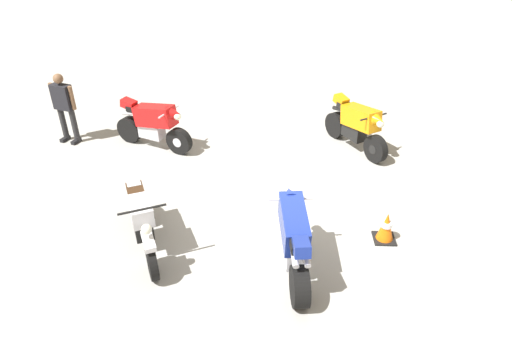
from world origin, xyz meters
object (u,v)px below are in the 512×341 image
at_px(motorcycle_blue_sportbike, 294,238).
at_px(traffic_cone, 386,227).
at_px(motorcycle_orange_sportbike, 357,125).
at_px(motorcycle_red_sportbike, 153,123).
at_px(person_in_black_shirt, 64,104).
at_px(motorcycle_silver_cruiser, 142,220).

distance_m(motorcycle_blue_sportbike, traffic_cone, 1.76).
bearing_deg(motorcycle_orange_sportbike, motorcycle_red_sportbike, -119.74).
bearing_deg(motorcycle_red_sportbike, traffic_cone, -10.19).
bearing_deg(person_in_black_shirt, motorcycle_orange_sportbike, 108.29).
bearing_deg(motorcycle_orange_sportbike, traffic_cone, -30.50).
height_order(motorcycle_red_sportbike, traffic_cone, motorcycle_red_sportbike).
distance_m(motorcycle_blue_sportbike, motorcycle_silver_cruiser, 2.43).
bearing_deg(motorcycle_blue_sportbike, motorcycle_silver_cruiser, 73.80).
distance_m(motorcycle_blue_sportbike, person_in_black_shirt, 6.46).
bearing_deg(person_in_black_shirt, traffic_cone, 82.73).
relative_size(motorcycle_blue_sportbike, motorcycle_red_sportbike, 1.05).
height_order(motorcycle_orange_sportbike, motorcycle_red_sportbike, same).
height_order(motorcycle_blue_sportbike, traffic_cone, motorcycle_blue_sportbike).
height_order(motorcycle_blue_sportbike, person_in_black_shirt, person_in_black_shirt).
distance_m(motorcycle_orange_sportbike, traffic_cone, 3.20).
bearing_deg(person_in_black_shirt, motorcycle_silver_cruiser, 55.54).
height_order(motorcycle_silver_cruiser, traffic_cone, motorcycle_silver_cruiser).
bearing_deg(traffic_cone, motorcycle_orange_sportbike, -88.98).
bearing_deg(motorcycle_silver_cruiser, motorcycle_orange_sportbike, 108.45).
distance_m(motorcycle_silver_cruiser, traffic_cone, 3.97).
xyz_separation_m(motorcycle_blue_sportbike, motorcycle_red_sportbike, (3.02, -3.79, 0.00)).
bearing_deg(traffic_cone, person_in_black_shirt, -26.28).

